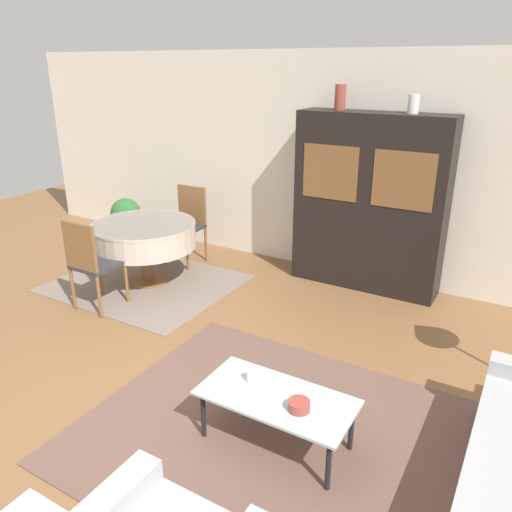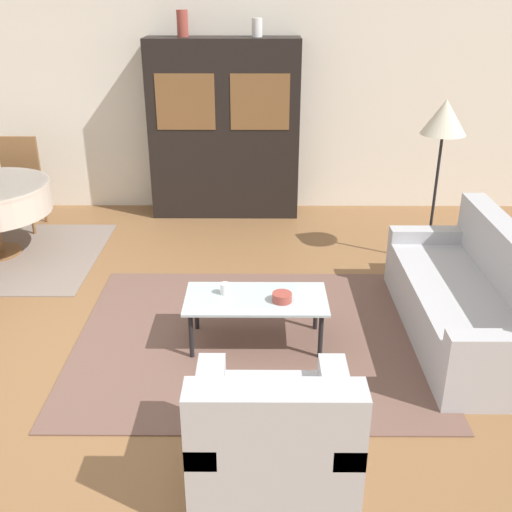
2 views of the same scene
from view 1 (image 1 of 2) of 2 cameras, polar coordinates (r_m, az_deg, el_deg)
ground_plane at (r=4.01m, az=-13.40°, el=-18.67°), size 14.00×14.00×0.00m
wall_back at (r=6.30m, az=8.87°, el=10.08°), size 10.00×0.06×2.70m
area_rug at (r=3.86m, az=2.46°, el=-19.77°), size 2.77×2.28×0.01m
dining_rug at (r=6.30m, az=-12.49°, el=-3.04°), size 2.11×1.76×0.01m
coffee_table at (r=3.58m, az=2.34°, el=-16.20°), size 1.08×0.53×0.39m
display_cabinet at (r=5.94m, az=12.81°, el=5.89°), size 1.73×0.45×2.04m
dining_table at (r=6.13m, az=-12.66°, el=2.31°), size 1.24×1.24×0.75m
dining_chair_near at (r=5.59m, az=-18.42°, el=-0.41°), size 0.44×0.44×1.01m
dining_chair_far at (r=6.74m, az=-7.83°, el=4.12°), size 0.44×0.44×1.01m
cup at (r=3.67m, az=-0.52°, el=-13.53°), size 0.07×0.07×0.09m
bowl at (r=3.43m, az=4.91°, el=-16.66°), size 0.15×0.15×0.07m
vase_tall at (r=5.90m, az=9.60°, el=17.45°), size 0.12×0.12×0.28m
vase_short at (r=5.66m, az=17.55°, el=16.24°), size 0.11×0.11×0.20m
potted_plant at (r=7.75m, az=-14.60°, el=4.27°), size 0.45×0.45×0.66m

